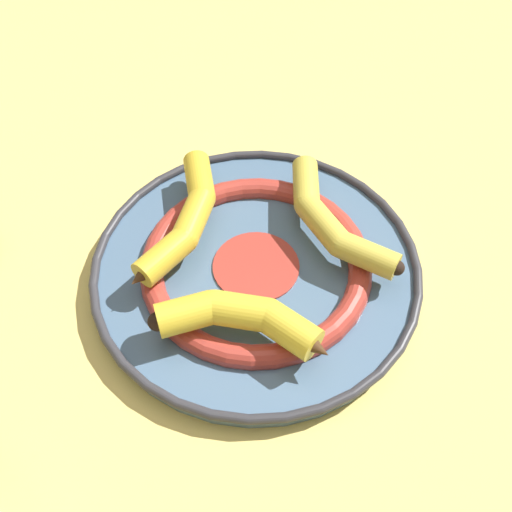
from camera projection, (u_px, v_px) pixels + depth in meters
name	position (u px, v px, depth m)	size (l,w,h in m)	color
ground_plane	(244.00, 302.00, 0.67)	(2.80, 2.80, 0.00)	#E5CC6B
decorative_bowl	(256.00, 268.00, 0.68)	(0.38, 0.38, 0.04)	slate
banana_a	(242.00, 318.00, 0.60)	(0.10, 0.17, 0.04)	yellow
banana_b	(185.00, 219.00, 0.68)	(0.20, 0.10, 0.03)	gold
banana_c	(329.00, 218.00, 0.68)	(0.11, 0.19, 0.03)	gold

